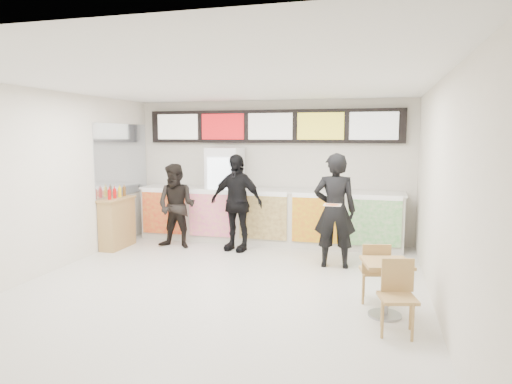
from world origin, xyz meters
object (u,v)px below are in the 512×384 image
(service_counter, at_px, (267,216))
(condiment_ledge, at_px, (117,222))
(customer_left, at_px, (177,206))
(drinks_fridge, at_px, (225,194))
(cafe_table, at_px, (386,278))
(customer_mid, at_px, (236,203))
(customer_main, at_px, (335,211))

(service_counter, bearing_deg, condiment_ledge, -157.09)
(customer_left, distance_m, condiment_ledge, 1.25)
(customer_left, bearing_deg, drinks_fridge, 52.99)
(cafe_table, bearing_deg, service_counter, 110.83)
(customer_left, relative_size, customer_mid, 0.89)
(drinks_fridge, height_order, customer_main, drinks_fridge)
(customer_mid, distance_m, condiment_ledge, 2.45)
(condiment_ledge, bearing_deg, customer_left, 15.00)
(customer_main, relative_size, cafe_table, 1.32)
(customer_main, bearing_deg, cafe_table, 107.95)
(drinks_fridge, distance_m, cafe_table, 4.82)
(customer_mid, bearing_deg, service_counter, 70.74)
(drinks_fridge, bearing_deg, customer_mid, -57.44)
(customer_mid, bearing_deg, customer_left, -162.58)
(service_counter, relative_size, customer_main, 2.82)
(customer_left, bearing_deg, cafe_table, -30.79)
(condiment_ledge, bearing_deg, drinks_fridge, 32.65)
(service_counter, distance_m, customer_main, 2.14)
(customer_main, xyz_separation_m, cafe_table, (0.83, -2.03, -0.49))
(condiment_ledge, bearing_deg, customer_mid, 10.50)
(customer_mid, bearing_deg, cafe_table, -32.64)
(cafe_table, bearing_deg, condiment_ledge, 142.84)
(service_counter, bearing_deg, customer_main, -43.08)
(customer_mid, relative_size, cafe_table, 1.28)
(customer_left, xyz_separation_m, customer_mid, (1.21, 0.13, 0.10))
(cafe_table, distance_m, condiment_ledge, 5.66)
(customer_mid, height_order, condiment_ledge, customer_mid)
(drinks_fridge, distance_m, customer_main, 2.87)
(customer_left, bearing_deg, service_counter, 29.87)
(cafe_table, bearing_deg, customer_left, 133.81)
(service_counter, relative_size, customer_left, 3.27)
(service_counter, bearing_deg, customer_left, -152.04)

